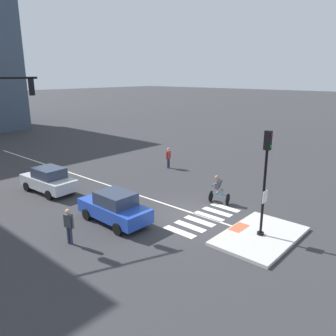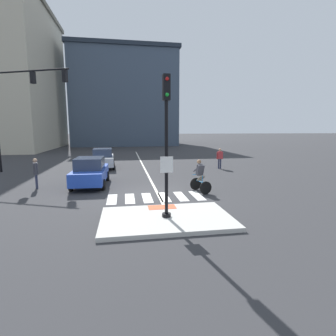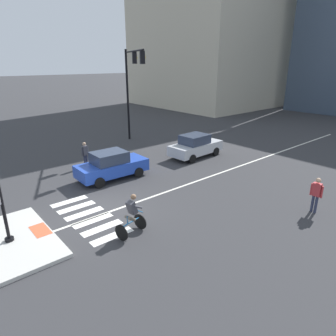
{
  "view_description": "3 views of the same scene",
  "coord_description": "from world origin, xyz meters",
  "px_view_note": "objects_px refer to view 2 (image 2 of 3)",
  "views": [
    {
      "loc": [
        -13.57,
        -10.17,
        7.36
      ],
      "look_at": [
        1.39,
        3.04,
        1.79
      ],
      "focal_mm": 35.99,
      "sensor_mm": 36.0,
      "label": 1
    },
    {
      "loc": [
        -1.43,
        -12.71,
        3.27
      ],
      "look_at": [
        1.19,
        2.76,
        0.87
      ],
      "focal_mm": 27.66,
      "sensor_mm": 36.0,
      "label": 2
    },
    {
      "loc": [
        11.2,
        -5.68,
        6.5
      ],
      "look_at": [
        -0.17,
        4.04,
        1.15
      ],
      "focal_mm": 31.9,
      "sensor_mm": 36.0,
      "label": 3
    }
  ],
  "objects_px": {
    "car_silver_westbound_far": "(103,158)",
    "cyclist": "(200,175)",
    "traffic_light_mast": "(16,101)",
    "car_blue_westbound_near": "(90,172)",
    "pedestrian_at_curb_left": "(36,171)",
    "pedestrian_waiting_far_side": "(220,157)",
    "signal_pole": "(166,134)"
  },
  "relations": [
    {
      "from": "car_silver_westbound_far",
      "to": "cyclist",
      "type": "relative_size",
      "value": 2.49
    },
    {
      "from": "signal_pole",
      "to": "pedestrian_waiting_far_side",
      "type": "height_order",
      "value": "signal_pole"
    },
    {
      "from": "car_silver_westbound_far",
      "to": "pedestrian_at_curb_left",
      "type": "height_order",
      "value": "pedestrian_at_curb_left"
    },
    {
      "from": "traffic_light_mast",
      "to": "cyclist",
      "type": "xyz_separation_m",
      "value": [
        11.38,
        -7.83,
        -4.31
      ]
    },
    {
      "from": "car_blue_westbound_near",
      "to": "cyclist",
      "type": "bearing_deg",
      "value": -23.27
    },
    {
      "from": "signal_pole",
      "to": "car_silver_westbound_far",
      "type": "relative_size",
      "value": 1.17
    },
    {
      "from": "car_silver_westbound_far",
      "to": "car_blue_westbound_near",
      "type": "xyz_separation_m",
      "value": [
        -0.19,
        -6.76,
        0.0
      ]
    },
    {
      "from": "pedestrian_waiting_far_side",
      "to": "signal_pole",
      "type": "bearing_deg",
      "value": -119.1
    },
    {
      "from": "pedestrian_at_curb_left",
      "to": "signal_pole",
      "type": "bearing_deg",
      "value": -44.68
    },
    {
      "from": "car_blue_westbound_near",
      "to": "pedestrian_waiting_far_side",
      "type": "bearing_deg",
      "value": 26.59
    },
    {
      "from": "car_silver_westbound_far",
      "to": "pedestrian_at_curb_left",
      "type": "relative_size",
      "value": 2.5
    },
    {
      "from": "traffic_light_mast",
      "to": "car_blue_westbound_near",
      "type": "distance_m",
      "value": 8.89
    },
    {
      "from": "pedestrian_waiting_far_side",
      "to": "cyclist",
      "type": "bearing_deg",
      "value": -117.76
    },
    {
      "from": "traffic_light_mast",
      "to": "pedestrian_at_curb_left",
      "type": "relative_size",
      "value": 4.46
    },
    {
      "from": "car_silver_westbound_far",
      "to": "signal_pole",
      "type": "bearing_deg",
      "value": -76.37
    },
    {
      "from": "traffic_light_mast",
      "to": "car_blue_westbound_near",
      "type": "relative_size",
      "value": 1.8
    },
    {
      "from": "traffic_light_mast",
      "to": "cyclist",
      "type": "height_order",
      "value": "traffic_light_mast"
    },
    {
      "from": "car_silver_westbound_far",
      "to": "pedestrian_waiting_far_side",
      "type": "distance_m",
      "value": 9.65
    },
    {
      "from": "traffic_light_mast",
      "to": "pedestrian_waiting_far_side",
      "type": "relative_size",
      "value": 4.46
    },
    {
      "from": "car_silver_westbound_far",
      "to": "pedestrian_at_curb_left",
      "type": "bearing_deg",
      "value": -113.28
    },
    {
      "from": "traffic_light_mast",
      "to": "car_blue_westbound_near",
      "type": "height_order",
      "value": "traffic_light_mast"
    },
    {
      "from": "pedestrian_at_curb_left",
      "to": "pedestrian_waiting_far_side",
      "type": "distance_m",
      "value": 13.47
    },
    {
      "from": "cyclist",
      "to": "pedestrian_waiting_far_side",
      "type": "xyz_separation_m",
      "value": [
        3.85,
        7.31,
        0.11
      ]
    },
    {
      "from": "car_silver_westbound_far",
      "to": "cyclist",
      "type": "bearing_deg",
      "value": -58.8
    },
    {
      "from": "traffic_light_mast",
      "to": "car_silver_westbound_far",
      "type": "xyz_separation_m",
      "value": [
        5.78,
        1.41,
        -4.38
      ]
    },
    {
      "from": "traffic_light_mast",
      "to": "pedestrian_waiting_far_side",
      "type": "height_order",
      "value": "traffic_light_mast"
    },
    {
      "from": "signal_pole",
      "to": "car_blue_westbound_near",
      "type": "xyz_separation_m",
      "value": [
        -3.38,
        6.41,
        -2.28
      ]
    },
    {
      "from": "traffic_light_mast",
      "to": "pedestrian_waiting_far_side",
      "type": "xyz_separation_m",
      "value": [
        15.23,
        -0.52,
        -4.2
      ]
    },
    {
      "from": "cyclist",
      "to": "pedestrian_at_curb_left",
      "type": "bearing_deg",
      "value": 165.55
    },
    {
      "from": "car_silver_westbound_far",
      "to": "pedestrian_waiting_far_side",
      "type": "bearing_deg",
      "value": -11.57
    },
    {
      "from": "traffic_light_mast",
      "to": "cyclist",
      "type": "bearing_deg",
      "value": -34.55
    },
    {
      "from": "cyclist",
      "to": "traffic_light_mast",
      "type": "bearing_deg",
      "value": 145.45
    }
  ]
}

